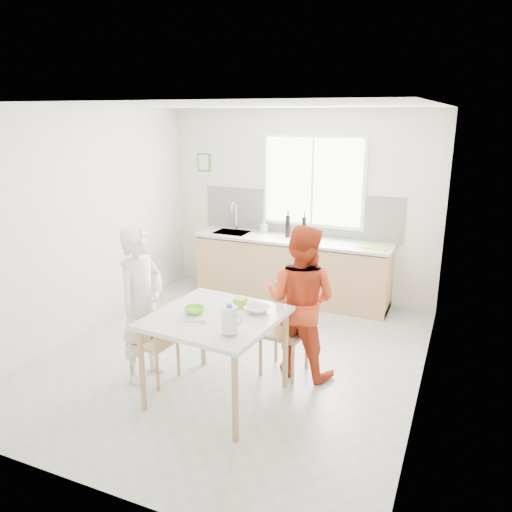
{
  "coord_description": "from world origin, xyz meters",
  "views": [
    {
      "loc": [
        2.25,
        -4.56,
        2.64
      ],
      "look_at": [
        0.2,
        0.2,
        1.14
      ],
      "focal_mm": 35.0,
      "sensor_mm": 36.0,
      "label": 1
    }
  ],
  "objects": [
    {
      "name": "chair_far",
      "position": [
        0.65,
        -0.03,
        0.51
      ],
      "size": [
        0.46,
        0.46,
        0.92
      ],
      "rotation": [
        0.0,
        0.0,
        -0.08
      ],
      "color": "tan",
      "rests_on": "ground"
    },
    {
      "name": "ground",
      "position": [
        0.0,
        0.0,
        0.0
      ],
      "size": [
        4.5,
        4.5,
        0.0
      ],
      "primitive_type": "plane",
      "color": "#B7B7B2",
      "rests_on": "ground"
    },
    {
      "name": "chair_left",
      "position": [
        -0.45,
        -0.76,
        0.47
      ],
      "size": [
        0.42,
        0.42,
        0.85
      ],
      "rotation": [
        0.0,
        0.0,
        -1.65
      ],
      "color": "tan",
      "rests_on": "ground"
    },
    {
      "name": "room_shell",
      "position": [
        0.0,
        0.0,
        1.64
      ],
      "size": [
        4.5,
        4.5,
        4.5
      ],
      "color": "silver",
      "rests_on": "ground"
    },
    {
      "name": "soap_bottle",
      "position": [
        -0.5,
        2.12,
        1.02
      ],
      "size": [
        0.11,
        0.11,
        0.19
      ],
      "primitive_type": "imported",
      "rotation": [
        0.0,
        0.0,
        -0.33
      ],
      "color": "#999999",
      "rests_on": "kitchen_counter"
    },
    {
      "name": "green_box",
      "position": [
        0.36,
        -0.55,
        0.9
      ],
      "size": [
        0.11,
        0.11,
        0.09
      ],
      "primitive_type": "cube",
      "rotation": [
        0.0,
        0.0,
        -0.08
      ],
      "color": "#9ECD2F",
      "rests_on": "dining_table"
    },
    {
      "name": "wine_bottle_b",
      "position": [
        0.14,
        2.06,
        1.07
      ],
      "size": [
        0.07,
        0.07,
        0.3
      ],
      "primitive_type": "cylinder",
      "color": "black",
      "rests_on": "kitchen_counter"
    },
    {
      "name": "kitchen_counter",
      "position": [
        -0.0,
        1.95,
        0.42
      ],
      "size": [
        2.84,
        0.64,
        1.37
      ],
      "color": "tan",
      "rests_on": "ground"
    },
    {
      "name": "spoon",
      "position": [
        0.14,
        -1.03,
        0.86
      ],
      "size": [
        0.16,
        0.05,
        0.01
      ],
      "primitive_type": "cylinder",
      "rotation": [
        0.0,
        1.57,
        0.27
      ],
      "color": "#A5A5AA",
      "rests_on": "dining_table"
    },
    {
      "name": "jar_amber",
      "position": [
        0.18,
        2.04,
        1.0
      ],
      "size": [
        0.06,
        0.06,
        0.16
      ],
      "primitive_type": "cylinder",
      "color": "brown",
      "rests_on": "kitchen_counter"
    },
    {
      "name": "window",
      "position": [
        0.2,
        2.23,
        1.7
      ],
      "size": [
        1.5,
        0.06,
        1.3
      ],
      "color": "white",
      "rests_on": "room_shell"
    },
    {
      "name": "wine_bottle_a",
      "position": [
        -0.08,
        1.99,
        1.08
      ],
      "size": [
        0.07,
        0.07,
        0.32
      ],
      "primitive_type": "cylinder",
      "color": "black",
      "rests_on": "kitchen_counter"
    },
    {
      "name": "picture_frame",
      "position": [
        -1.55,
        2.23,
        1.9
      ],
      "size": [
        0.22,
        0.03,
        0.28
      ],
      "color": "#408E44",
      "rests_on": "room_shell"
    },
    {
      "name": "cutting_board",
      "position": [
        1.18,
        1.9,
        0.93
      ],
      "size": [
        0.4,
        0.32,
        0.01
      ],
      "primitive_type": "cube",
      "rotation": [
        0.0,
        0.0,
        -0.23
      ],
      "color": "#82D230",
      "rests_on": "kitchen_counter"
    },
    {
      "name": "bowl_white",
      "position": [
        0.56,
        -0.6,
        0.88
      ],
      "size": [
        0.24,
        0.24,
        0.06
      ],
      "primitive_type": "imported",
      "rotation": [
        0.0,
        0.0,
        -0.08
      ],
      "color": "white",
      "rests_on": "dining_table"
    },
    {
      "name": "bowl_green",
      "position": [
        0.03,
        -0.85,
        0.88
      ],
      "size": [
        0.2,
        0.2,
        0.06
      ],
      "primitive_type": "imported",
      "rotation": [
        0.0,
        0.0,
        -0.08
      ],
      "color": "#83D832",
      "rests_on": "dining_table"
    },
    {
      "name": "person_red",
      "position": [
        0.79,
        -0.03,
        0.79
      ],
      "size": [
        0.82,
        0.66,
        1.59
      ],
      "primitive_type": "imported",
      "rotation": [
        0.0,
        0.0,
        3.06
      ],
      "color": "red",
      "rests_on": "ground"
    },
    {
      "name": "dining_table",
      "position": [
        0.24,
        -0.82,
        0.76
      ],
      "size": [
        1.2,
        1.2,
        0.85
      ],
      "rotation": [
        0.0,
        0.0,
        -0.08
      ],
      "color": "silver",
      "rests_on": "ground"
    },
    {
      "name": "backsplash",
      "position": [
        0.0,
        2.24,
        1.23
      ],
      "size": [
        3.0,
        0.02,
        0.65
      ],
      "primitive_type": "cube",
      "color": "white",
      "rests_on": "room_shell"
    },
    {
      "name": "milk_jug",
      "position": [
        0.54,
        -1.13,
        0.98
      ],
      "size": [
        0.19,
        0.14,
        0.25
      ],
      "rotation": [
        0.0,
        0.0,
        -0.08
      ],
      "color": "white",
      "rests_on": "dining_table"
    },
    {
      "name": "person_white",
      "position": [
        -0.63,
        -0.75,
        0.79
      ],
      "size": [
        0.43,
        0.61,
        1.59
      ],
      "primitive_type": "imported",
      "rotation": [
        0.0,
        0.0,
        1.49
      ],
      "color": "white",
      "rests_on": "ground"
    }
  ]
}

